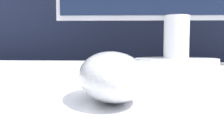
# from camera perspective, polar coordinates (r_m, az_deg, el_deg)

# --- Properties ---
(partition_panel) EXTENTS (5.00, 0.03, 1.01)m
(partition_panel) POSITION_cam_1_polar(r_m,az_deg,el_deg) (1.04, 3.29, -11.38)
(partition_panel) COLOR black
(partition_panel) RESTS_ON ground_plane
(computer_mouse_near) EXTENTS (0.08, 0.13, 0.05)m
(computer_mouse_near) POSITION_cam_1_polar(r_m,az_deg,el_deg) (0.25, -0.22, -1.29)
(computer_mouse_near) COLOR silver
(computer_mouse_near) RESTS_ON desk
(keyboard) EXTENTS (0.44, 0.13, 0.02)m
(keyboard) POSITION_cam_1_polar(r_m,az_deg,el_deg) (0.47, -6.11, 0.17)
(keyboard) COLOR white
(keyboard) RESTS_ON desk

